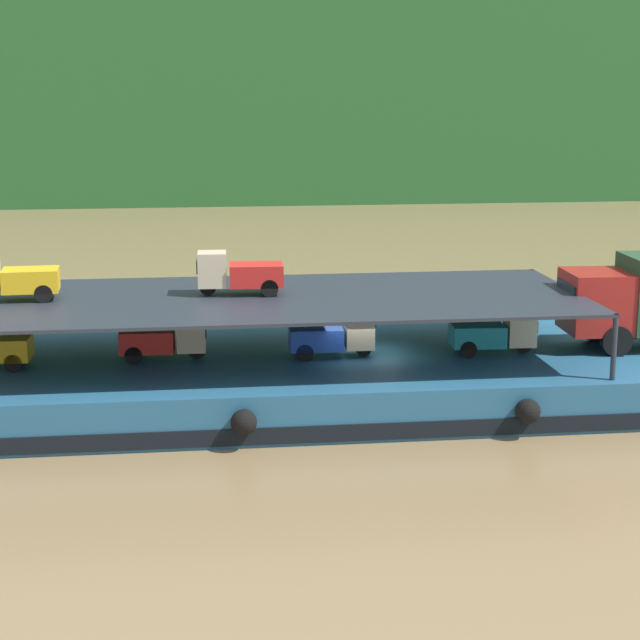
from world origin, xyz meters
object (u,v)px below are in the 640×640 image
mini_truck_lower_mid (333,336)px  mini_truck_lower_aft (165,338)px  mini_truck_lower_fore (494,333)px  cargo_barge (362,377)px  mini_truck_upper_stern (12,279)px  mini_truck_upper_mid (239,273)px

mini_truck_lower_mid → mini_truck_lower_aft: bearing=176.4°
mini_truck_lower_mid → mini_truck_lower_fore: size_ratio=0.99×
cargo_barge → mini_truck_upper_stern: 11.51m
mini_truck_lower_aft → cargo_barge: bearing=-2.6°
mini_truck_upper_mid → mini_truck_upper_stern: bearing=-179.1°
mini_truck_upper_stern → mini_truck_lower_aft: bearing=-1.9°
mini_truck_lower_fore → mini_truck_upper_stern: mini_truck_upper_stern is taller
mini_truck_upper_mid → mini_truck_lower_fore: bearing=-5.9°
mini_truck_lower_mid → mini_truck_upper_mid: size_ratio=1.00×
mini_truck_upper_stern → mini_truck_lower_fore: bearing=-2.8°
mini_truck_lower_mid → mini_truck_upper_stern: bearing=177.2°
mini_truck_lower_mid → mini_truck_upper_stern: size_ratio=0.99×
cargo_barge → mini_truck_lower_aft: 6.50m
mini_truck_lower_mid → mini_truck_upper_mid: bearing=168.7°
cargo_barge → mini_truck_upper_mid: bearing=172.0°
mini_truck_lower_fore → mini_truck_lower_aft: bearing=176.8°
mini_truck_lower_fore → mini_truck_upper_mid: mini_truck_upper_mid is taller
mini_truck_lower_fore → mini_truck_lower_mid: bearing=177.2°
mini_truck_upper_stern → cargo_barge: bearing=-2.3°
cargo_barge → mini_truck_lower_aft: mini_truck_lower_aft is taller
mini_truck_lower_aft → mini_truck_upper_mid: (2.39, 0.26, 2.00)m
mini_truck_lower_fore → mini_truck_upper_stern: (-15.27, 0.74, 2.00)m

